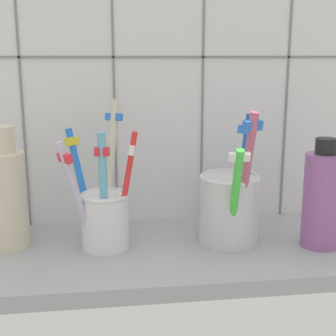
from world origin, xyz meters
TOP-DOWN VIEW (x-y plane):
  - counter_slab at (0.00, 0.00)cm, footprint 64.00×22.00cm
  - tile_wall_back at (0.00, 12.00)cm, footprint 64.00×2.20cm
  - toothbrush_cup_left at (-8.32, 1.28)cm, footprint 9.89×11.00cm
  - toothbrush_cup_right at (8.28, 0.84)cm, footprint 8.06×11.44cm
  - ceramic_vase at (-20.80, 3.07)cm, footprint 5.44×5.44cm
  - soap_bottle at (19.68, -2.04)cm, footprint 4.93×4.93cm

SIDE VIEW (x-z plane):
  - counter_slab at x=0.00cm, z-range 0.00..2.00cm
  - toothbrush_cup_left at x=-8.32cm, z-range -2.51..16.22cm
  - toothbrush_cup_right at x=8.28cm, z-range -1.96..16.08cm
  - soap_bottle at x=19.68cm, z-range 1.34..15.65cm
  - ceramic_vase at x=-20.80cm, z-range 1.07..16.95cm
  - tile_wall_back at x=0.00cm, z-range 0.00..45.00cm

